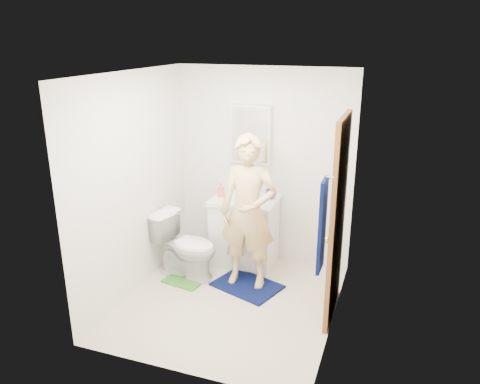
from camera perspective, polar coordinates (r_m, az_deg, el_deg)
name	(u,v)px	position (r m, az deg, el deg)	size (l,w,h in m)	color
floor	(230,301)	(5.21, -1.21, -13.20)	(2.20, 2.40, 0.02)	beige
ceiling	(228,72)	(4.44, -1.42, 14.41)	(2.20, 2.40, 0.02)	white
wall_back	(264,166)	(5.78, 2.94, 3.20)	(2.20, 0.02, 2.40)	silver
wall_front	(174,245)	(3.66, -8.05, -6.39)	(2.20, 0.02, 2.40)	silver
wall_left	(133,185)	(5.16, -12.91, 0.84)	(0.02, 2.40, 2.40)	silver
wall_right	(341,209)	(4.44, 12.24, -2.08)	(0.02, 2.40, 2.40)	silver
vanity_cabinet	(245,233)	(5.83, 0.56, -5.01)	(0.75, 0.55, 0.80)	white
countertop	(245,201)	(5.67, 0.57, -1.07)	(0.79, 0.59, 0.05)	white
sink_basin	(245,200)	(5.66, 0.57, -0.93)	(0.40, 0.40, 0.03)	white
faucet	(249,190)	(5.80, 1.15, 0.29)	(0.03, 0.03, 0.12)	silver
medicine_cabinet	(251,134)	(5.66, 1.34, 7.06)	(0.50, 0.12, 0.70)	white
mirror_panel	(249,135)	(5.61, 1.14, 6.94)	(0.46, 0.01, 0.66)	white
door	(337,220)	(4.64, 11.80, -3.41)	(0.05, 0.80, 2.05)	brown
door_knob	(327,240)	(4.38, 10.61, -5.76)	(0.07, 0.07, 0.07)	gold
towel	(322,226)	(3.90, 9.99, -4.07)	(0.03, 0.24, 0.80)	#060F3D
towel_hook	(330,177)	(3.76, 10.94, 1.78)	(0.02, 0.02, 0.06)	silver
toilet	(186,246)	(5.56, -6.56, -6.52)	(0.43, 0.76, 0.77)	white
bath_mat	(247,285)	(5.46, 0.87, -11.32)	(0.73, 0.52, 0.02)	#060F3D
green_rug	(186,279)	(5.62, -6.60, -10.52)	(0.45, 0.38, 0.02)	#3A862C
soap_dispenser	(221,190)	(5.71, -2.35, 0.23)	(0.08, 0.08, 0.17)	#D46364
toothbrush_cup	(271,194)	(5.67, 3.75, -0.25)	(0.14, 0.14, 0.11)	#714599
man	(248,212)	(5.13, 1.00, -2.49)	(0.63, 0.41, 1.73)	#DBBA7B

